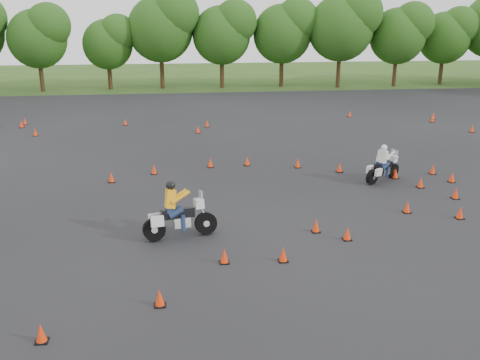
{
  "coord_description": "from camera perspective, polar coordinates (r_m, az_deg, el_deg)",
  "views": [
    {
      "loc": [
        -2.51,
        -15.79,
        7.41
      ],
      "look_at": [
        0.0,
        4.0,
        1.2
      ],
      "focal_mm": 40.0,
      "sensor_mm": 36.0,
      "label": 1
    }
  ],
  "objects": [
    {
      "name": "treeline",
      "position": [
        51.55,
        -1.21,
        14.25
      ],
      "size": [
        87.34,
        32.19,
        10.75
      ],
      "color": "#254F16",
      "rests_on": "ground"
    },
    {
      "name": "rider_yellow",
      "position": [
        18.32,
        -6.4,
        -3.29
      ],
      "size": [
        2.7,
        1.28,
        2.0
      ],
      "primitive_type": null,
      "rotation": [
        0.0,
        0.0,
        0.19
      ],
      "color": "#FFAA16",
      "rests_on": "ground"
    },
    {
      "name": "asphalt_pad",
      "position": [
        23.15,
        -0.62,
        -1.36
      ],
      "size": [
        62.0,
        62.0,
        0.0
      ],
      "primitive_type": "plane",
      "color": "black",
      "rests_on": "ground"
    },
    {
      "name": "traffic_cones",
      "position": [
        24.7,
        -2.92,
        0.37
      ],
      "size": [
        36.7,
        31.34,
        0.45
      ],
      "color": "#FE350A",
      "rests_on": "asphalt_pad"
    },
    {
      "name": "rider_white",
      "position": [
        25.44,
        15.03,
        1.83
      ],
      "size": [
        2.29,
        1.84,
        1.76
      ],
      "primitive_type": null,
      "rotation": [
        0.0,
        0.0,
        0.58
      ],
      "color": "silver",
      "rests_on": "ground"
    },
    {
      "name": "ground",
      "position": [
        17.62,
        1.65,
        -7.58
      ],
      "size": [
        140.0,
        140.0,
        0.0
      ],
      "primitive_type": "plane",
      "color": "#2D5119",
      "rests_on": "ground"
    }
  ]
}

